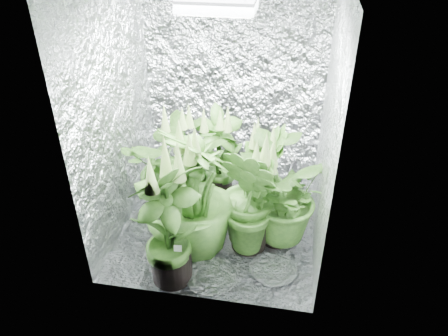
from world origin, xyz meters
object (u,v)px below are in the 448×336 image
plant_b (219,156)px  plant_c (263,176)px  plant_g (250,199)px  plant_d (195,195)px  grow_lamp (217,5)px  circulation_fan (294,180)px  plant_e (280,197)px  plant_f (168,223)px  plant_a (177,165)px

plant_b → plant_c: bearing=-28.4°
plant_c → plant_g: 0.41m
plant_d → plant_b: bearing=86.4°
grow_lamp → circulation_fan: grow_lamp is taller
circulation_fan → plant_c: bearing=-110.2°
plant_b → plant_g: plant_g is taller
plant_e → plant_f: size_ratio=0.81×
plant_d → plant_e: plant_d is taller
plant_c → plant_g: bearing=-99.0°
plant_a → plant_g: (0.66, -0.35, -0.02)m
plant_a → circulation_fan: (0.99, 0.45, -0.34)m
plant_a → plant_b: size_ratio=1.07×
plant_a → plant_c: 0.73m
plant_d → plant_f: (-0.11, -0.33, -0.01)m
plant_c → plant_e: plant_c is taller
circulation_fan → plant_e: bearing=-85.8°
grow_lamp → plant_d: 1.34m
plant_a → plant_g: size_ratio=1.00×
plant_b → plant_e: (0.57, -0.51, -0.01)m
grow_lamp → plant_c: (0.35, 0.20, -1.41)m
plant_c → plant_d: (-0.47, -0.50, 0.11)m
plant_b → plant_f: plant_f is taller
plant_c → plant_e: size_ratio=1.01×
plant_b → plant_f: size_ratio=0.84×
grow_lamp → plant_e: 1.49m
plant_g → grow_lamp: bearing=144.0°
plant_e → plant_g: bearing=-150.7°
plant_c → plant_f: bearing=-124.7°
plant_d → plant_a: bearing=119.9°
plant_b → plant_e: size_ratio=1.04×
plant_g → plant_e: bearing=29.3°
grow_lamp → plant_b: (-0.08, 0.42, -1.39)m
plant_c → plant_f: (-0.58, -0.84, 0.10)m
plant_a → plant_b: (0.30, 0.28, -0.05)m
plant_f → plant_d: bearing=71.3°
plant_b → plant_f: (-0.16, -1.06, 0.08)m
plant_b → plant_g: bearing=-60.3°
plant_b → plant_d: size_ratio=0.83×
plant_a → plant_f: 0.80m
plant_d → plant_c: bearing=47.1°
plant_f → plant_g: plant_f is taller
plant_d → plant_f: plant_d is taller
plant_b → plant_g: 0.72m
plant_a → plant_f: bearing=-79.5°
plant_e → circulation_fan: (0.11, 0.68, -0.29)m
plant_b → plant_e: bearing=-41.4°
plant_b → plant_f: 1.08m
plant_a → plant_d: plant_d is taller
plant_a → plant_e: bearing=-14.4°
plant_a → plant_d: size_ratio=0.89×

